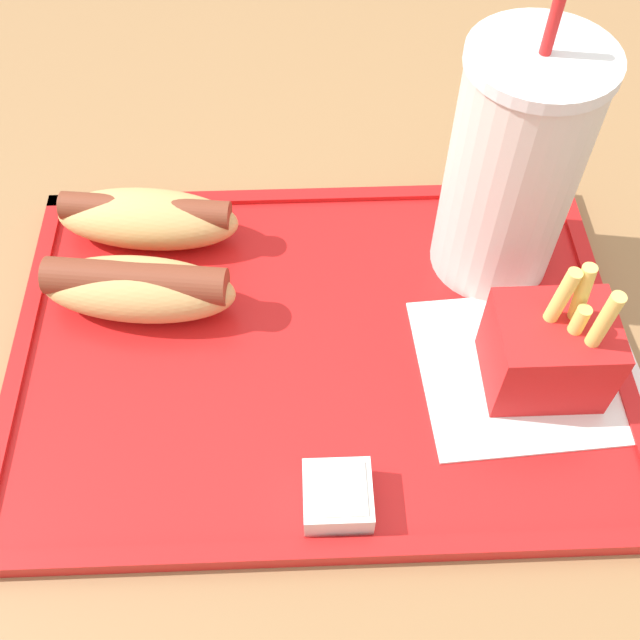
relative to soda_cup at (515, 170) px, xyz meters
name	(u,v)px	position (x,y,z in m)	size (l,w,h in m)	color
ground_plane	(313,588)	(-0.14, -0.04, -0.80)	(8.00, 8.00, 0.00)	#ADA393
dining_table	(311,497)	(-0.14, -0.04, -0.45)	(1.33, 0.86, 0.70)	olive
food_tray	(320,349)	(-0.13, -0.08, -0.09)	(0.42, 0.30, 0.01)	red
paper_napkin	(532,369)	(0.01, -0.10, -0.09)	(0.16, 0.14, 0.00)	white
soda_cup	(515,170)	(0.00, 0.00, 0.00)	(0.09, 0.09, 0.21)	silver
hot_dog_far	(150,218)	(-0.26, 0.03, -0.07)	(0.14, 0.07, 0.04)	tan
hot_dog_near	(140,290)	(-0.26, -0.04, -0.07)	(0.14, 0.07, 0.04)	tan
fries_carton	(552,350)	(0.02, -0.11, -0.06)	(0.08, 0.06, 0.11)	red
sauce_cup_mayo	(341,496)	(-0.12, -0.19, -0.08)	(0.04, 0.04, 0.02)	silver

